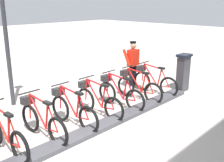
# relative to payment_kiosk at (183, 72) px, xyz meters

# --- Properties ---
(ground_plane) EXTENTS (60.00, 60.00, 0.00)m
(ground_plane) POSITION_rel_payment_kiosk_xyz_m (-0.05, 4.58, -0.67)
(ground_plane) COLOR #BAAEA4
(dock_rail_base) EXTENTS (0.44, 8.53, 0.10)m
(dock_rail_base) POSITION_rel_payment_kiosk_xyz_m (-0.05, 4.58, -0.62)
(dock_rail_base) COLOR #47474C
(dock_rail_base) RESTS_ON ground
(payment_kiosk) EXTENTS (0.36, 0.52, 1.28)m
(payment_kiosk) POSITION_rel_payment_kiosk_xyz_m (0.00, 0.00, 0.00)
(payment_kiosk) COLOR #38383D
(payment_kiosk) RESTS_ON ground
(bike_docked_0) EXTENTS (1.72, 0.54, 1.02)m
(bike_docked_0) POSITION_rel_payment_kiosk_xyz_m (0.57, 0.92, -0.24)
(bike_docked_0) COLOR black
(bike_docked_0) RESTS_ON ground
(bike_docked_1) EXTENTS (1.72, 0.54, 1.02)m
(bike_docked_1) POSITION_rel_payment_kiosk_xyz_m (0.57, 1.78, -0.24)
(bike_docked_1) COLOR black
(bike_docked_1) RESTS_ON ground
(bike_docked_2) EXTENTS (1.72, 0.54, 1.02)m
(bike_docked_2) POSITION_rel_payment_kiosk_xyz_m (0.57, 2.64, -0.24)
(bike_docked_2) COLOR black
(bike_docked_2) RESTS_ON ground
(bike_docked_3) EXTENTS (1.72, 0.54, 1.02)m
(bike_docked_3) POSITION_rel_payment_kiosk_xyz_m (0.57, 3.50, -0.24)
(bike_docked_3) COLOR black
(bike_docked_3) RESTS_ON ground
(bike_docked_4) EXTENTS (1.72, 0.54, 1.02)m
(bike_docked_4) POSITION_rel_payment_kiosk_xyz_m (0.57, 4.36, -0.24)
(bike_docked_4) COLOR black
(bike_docked_4) RESTS_ON ground
(bike_docked_5) EXTENTS (1.72, 0.54, 1.02)m
(bike_docked_5) POSITION_rel_payment_kiosk_xyz_m (0.57, 5.21, -0.24)
(bike_docked_5) COLOR black
(bike_docked_5) RESTS_ON ground
(bike_docked_6) EXTENTS (1.72, 0.54, 1.02)m
(bike_docked_6) POSITION_rel_payment_kiosk_xyz_m (0.57, 6.07, -0.24)
(bike_docked_6) COLOR black
(bike_docked_6) RESTS_ON ground
(worker_near_rack) EXTENTS (0.48, 0.65, 1.66)m
(worker_near_rack) POSITION_rel_payment_kiosk_xyz_m (1.46, 0.93, 0.24)
(worker_near_rack) COLOR white
(worker_near_rack) RESTS_ON ground
(lamp_post) EXTENTS (0.32, 0.32, 3.67)m
(lamp_post) POSITION_rel_payment_kiosk_xyz_m (2.96, 4.70, 1.76)
(lamp_post) COLOR #2D2D33
(lamp_post) RESTS_ON ground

